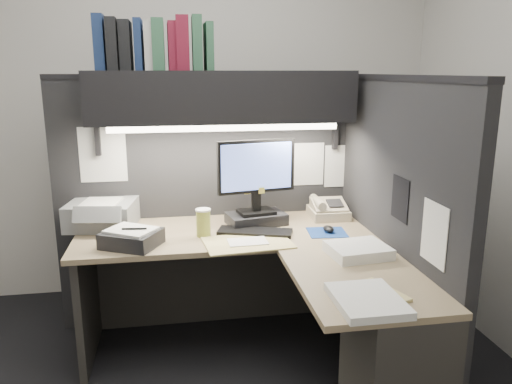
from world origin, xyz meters
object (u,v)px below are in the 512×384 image
(desk, at_px, (300,316))
(keyboard, at_px, (255,232))
(monitor, at_px, (256,191))
(printer, at_px, (102,214))
(coffee_cup, at_px, (203,224))
(overhead_shelf, at_px, (222,97))
(notebook_stack, at_px, (132,238))
(telephone, at_px, (328,210))

(desk, distance_m, keyboard, 0.59)
(monitor, height_order, printer, monitor)
(desk, height_order, monitor, monitor)
(coffee_cup, bearing_deg, keyboard, -0.58)
(monitor, distance_m, keyboard, 0.27)
(keyboard, relative_size, printer, 1.11)
(overhead_shelf, bearing_deg, coffee_cup, -118.73)
(printer, height_order, notebook_stack, printer)
(keyboard, distance_m, notebook_stack, 0.70)
(telephone, xyz_separation_m, printer, (-1.41, 0.04, 0.03))
(coffee_cup, distance_m, notebook_stack, 0.41)
(telephone, height_order, notebook_stack, telephone)
(desk, distance_m, telephone, 0.88)
(desk, relative_size, coffee_cup, 11.27)
(keyboard, bearing_deg, coffee_cup, -162.45)
(monitor, height_order, telephone, monitor)
(desk, height_order, overhead_shelf, overhead_shelf)
(monitor, relative_size, telephone, 2.14)
(desk, relative_size, telephone, 6.97)
(overhead_shelf, distance_m, keyboard, 0.82)
(coffee_cup, height_order, notebook_stack, coffee_cup)
(monitor, height_order, keyboard, monitor)
(desk, distance_m, notebook_stack, 0.98)
(monitor, bearing_deg, printer, 162.44)
(overhead_shelf, xyz_separation_m, keyboard, (0.15, -0.27, -0.76))
(telephone, distance_m, printer, 1.41)
(monitor, distance_m, telephone, 0.51)
(keyboard, relative_size, coffee_cup, 2.83)
(coffee_cup, relative_size, notebook_stack, 0.54)
(monitor, bearing_deg, keyboard, -113.03)
(monitor, distance_m, coffee_cup, 0.40)
(monitor, xyz_separation_m, telephone, (0.48, 0.06, -0.16))
(overhead_shelf, distance_m, notebook_stack, 0.98)
(monitor, xyz_separation_m, printer, (-0.93, 0.11, -0.13))
(keyboard, xyz_separation_m, printer, (-0.89, 0.29, 0.07))
(printer, bearing_deg, notebook_stack, -53.77)
(overhead_shelf, xyz_separation_m, coffee_cup, (-0.15, -0.27, -0.69))
(monitor, bearing_deg, overhead_shelf, 143.80)
(telephone, relative_size, printer, 0.63)
(overhead_shelf, xyz_separation_m, notebook_stack, (-0.54, -0.37, -0.73))
(coffee_cup, relative_size, printer, 0.39)
(monitor, bearing_deg, telephone, -3.41)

